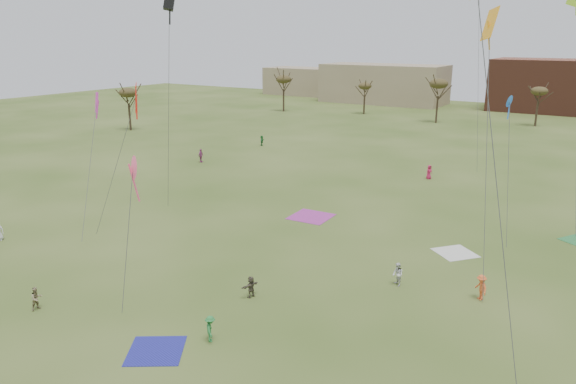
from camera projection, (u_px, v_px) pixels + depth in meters
The scene contains 17 objects.
ground at pixel (185, 323), 33.41m from camera, with size 260.00×260.00×0.00m, color #344B17.
flyer_near_center at pixel (210, 329), 31.16m from camera, with size 1.03×0.59×1.60m, color #2A7E38.
spectator_fore_b at pixel (37, 298), 34.82m from camera, with size 0.76×0.59×1.56m, color #8E7F5A.
spectator_fore_c at pixel (251, 287), 36.51m from camera, with size 1.39×0.44×1.50m, color brown.
flyer_mid_b at pixel (481, 287), 36.12m from camera, with size 1.15×0.66×1.77m, color orange.
spectator_mid_d at pixel (201, 156), 75.86m from camera, with size 1.12×0.46×1.90m, color #A54584.
spectator_mid_e at pixel (398, 274), 38.19m from camera, with size 0.82×0.64×1.68m, color silver.
flyer_far_a at pixel (262, 141), 87.52m from camera, with size 1.53×0.49×1.65m, color #257032.
flyer_far_b at pixel (429, 172), 66.94m from camera, with size 0.86×0.56×1.76m, color #BE2050.
blanket_blue at pixel (156, 351), 30.40m from camera, with size 3.03×3.03×0.03m, color #222495.
blanket_cream at pixel (455, 253), 44.16m from camera, with size 2.91×2.91×0.03m, color white.
blanket_plum at pixel (311, 217), 53.05m from camera, with size 3.78×3.78×0.03m, color #AF359C.
kites_aloft at pixel (359, 1), 48.91m from camera, with size 50.18×51.43×27.80m.
tree_line at pixel (474, 94), 97.18m from camera, with size 117.44×49.32×8.91m.
building_tan at pixel (384, 84), 143.40m from camera, with size 32.00×14.00×10.00m, color #937F60.
building_brick at pixel (551, 86), 126.65m from camera, with size 26.00×16.00×12.00m, color brown.
building_tan_west at pixel (301, 81), 164.77m from camera, with size 20.00×12.00×8.00m, color #937F60.
Camera 1 is at (21.37, -21.82, 17.03)m, focal length 33.68 mm.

